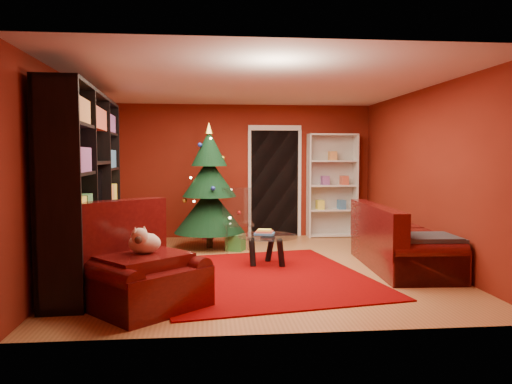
{
  "coord_description": "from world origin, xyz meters",
  "views": [
    {
      "loc": [
        -0.73,
        -7.06,
        1.58
      ],
      "look_at": [
        0.0,
        0.4,
        1.05
      ],
      "focal_mm": 35.0,
      "sensor_mm": 36.0,
      "label": 1
    }
  ],
  "objects": [
    {
      "name": "wall_back",
      "position": [
        0.0,
        2.77,
        1.3
      ],
      "size": [
        5.0,
        0.05,
        2.6
      ],
      "primitive_type": "cube",
      "color": "maroon",
      "rests_on": "ground"
    },
    {
      "name": "armchair",
      "position": [
        -1.4,
        -1.83,
        0.45
      ],
      "size": [
        1.62,
        1.62,
        0.9
      ],
      "primitive_type": null,
      "rotation": [
        0.0,
        0.0,
        0.72
      ],
      "color": "#3B0909",
      "rests_on": "rug"
    },
    {
      "name": "coffee_table",
      "position": [
        0.14,
        0.04,
        0.23
      ],
      "size": [
        1.06,
        1.06,
        0.54
      ],
      "primitive_type": null,
      "rotation": [
        0.0,
        0.0,
        -0.27
      ],
      "color": "gray",
      "rests_on": "rug"
    },
    {
      "name": "wall_right",
      "position": [
        2.52,
        0.0,
        1.3
      ],
      "size": [
        0.05,
        5.5,
        2.6
      ],
      "primitive_type": "cube",
      "color": "maroon",
      "rests_on": "ground"
    },
    {
      "name": "dog",
      "position": [
        -1.39,
        -1.76,
        0.67
      ],
      "size": [
        0.5,
        0.49,
        0.29
      ],
      "primitive_type": null,
      "rotation": [
        0.0,
        0.0,
        0.72
      ],
      "color": "beige",
      "rests_on": "armchair"
    },
    {
      "name": "acrylic_chair",
      "position": [
        -0.23,
        1.08,
        0.48
      ],
      "size": [
        0.51,
        0.56,
        0.96
      ],
      "primitive_type": null,
      "rotation": [
        0.0,
        0.0,
        0.05
      ],
      "color": "#66605B",
      "rests_on": "rug"
    },
    {
      "name": "rug",
      "position": [
        -0.04,
        -0.62,
        0.01
      ],
      "size": [
        3.17,
        3.53,
        0.02
      ],
      "primitive_type": "cube",
      "rotation": [
        0.0,
        0.0,
        0.18
      ],
      "color": "#700101",
      "rests_on": "floor"
    },
    {
      "name": "gift_box_red",
      "position": [
        -0.71,
        2.5,
        0.1
      ],
      "size": [
        0.25,
        0.25,
        0.2
      ],
      "primitive_type": "cube",
      "rotation": [
        0.0,
        0.0,
        -0.27
      ],
      "color": "maroon",
      "rests_on": "floor"
    },
    {
      "name": "doorway",
      "position": [
        0.6,
        2.73,
        1.05
      ],
      "size": [
        1.06,
        0.6,
        2.16
      ],
      "primitive_type": null,
      "color": "black",
      "rests_on": "floor"
    },
    {
      "name": "ceiling",
      "position": [
        0.0,
        0.0,
        2.62
      ],
      "size": [
        5.0,
        5.5,
        0.05
      ],
      "primitive_type": "cube",
      "color": "silver",
      "rests_on": "wall_back"
    },
    {
      "name": "sofa",
      "position": [
        2.02,
        -0.31,
        0.46
      ],
      "size": [
        1.07,
        2.18,
        0.92
      ],
      "primitive_type": null,
      "rotation": [
        0.0,
        0.0,
        1.52
      ],
      "color": "#3B0909",
      "rests_on": "rug"
    },
    {
      "name": "gift_box_green",
      "position": [
        -0.26,
        1.27,
        0.14
      ],
      "size": [
        0.36,
        0.36,
        0.27
      ],
      "primitive_type": "cube",
      "rotation": [
        0.0,
        0.0,
        -0.4
      ],
      "color": "#27732E",
      "rests_on": "floor"
    },
    {
      "name": "christmas_tree",
      "position": [
        -0.7,
        1.59,
        1.06
      ],
      "size": [
        1.62,
        1.62,
        2.19
      ],
      "primitive_type": null,
      "rotation": [
        0.0,
        0.0,
        -0.42
      ],
      "color": "black",
      "rests_on": "floor"
    },
    {
      "name": "floor",
      "position": [
        0.0,
        0.0,
        -0.03
      ],
      "size": [
        5.0,
        5.5,
        0.05
      ],
      "primitive_type": "cube",
      "color": "#A66637",
      "rests_on": "ground"
    },
    {
      "name": "wall_left",
      "position": [
        -2.52,
        0.0,
        1.3
      ],
      "size": [
        0.05,
        5.5,
        2.6
      ],
      "primitive_type": "cube",
      "color": "maroon",
      "rests_on": "ground"
    },
    {
      "name": "gift_box_teal",
      "position": [
        -1.76,
        1.81,
        0.17
      ],
      "size": [
        0.44,
        0.44,
        0.33
      ],
      "primitive_type": "cube",
      "rotation": [
        0.0,
        0.0,
        0.43
      ],
      "color": "#266B7A",
      "rests_on": "floor"
    },
    {
      "name": "media_unit",
      "position": [
        -2.27,
        -0.5,
        1.19
      ],
      "size": [
        0.63,
        3.13,
        2.39
      ],
      "primitive_type": null,
      "rotation": [
        0.0,
        0.0,
        0.05
      ],
      "color": "black",
      "rests_on": "floor"
    },
    {
      "name": "white_bookshelf",
      "position": [
        1.73,
        2.57,
        1.01
      ],
      "size": [
        0.97,
        0.35,
        2.08
      ],
      "primitive_type": null,
      "rotation": [
        0.0,
        0.0,
        0.0
      ],
      "color": "white",
      "rests_on": "floor"
    }
  ]
}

